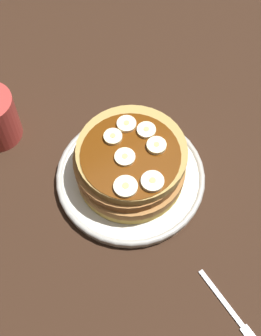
{
  "coord_description": "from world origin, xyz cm",
  "views": [
    {
      "loc": [
        20.93,
        31.12,
        69.69
      ],
      "look_at": [
        0.0,
        0.0,
        3.82
      ],
      "focal_mm": 52.97,
      "sensor_mm": 36.0,
      "label": 1
    }
  ],
  "objects_px": {
    "banana_slice_2": "(156,146)",
    "banana_slice_5": "(126,124)",
    "banana_slice_3": "(126,187)",
    "banana_slice_1": "(146,130)",
    "fork": "(236,311)",
    "banana_slice_0": "(123,155)",
    "banana_slice_4": "(150,183)",
    "plate": "(130,177)",
    "banana_slice_6": "(113,137)",
    "pancake_stack": "(129,164)"
  },
  "relations": [
    {
      "from": "banana_slice_3",
      "to": "banana_slice_1",
      "type": "bearing_deg",
      "value": -141.66
    },
    {
      "from": "fork",
      "to": "banana_slice_1",
      "type": "bearing_deg",
      "value": -97.88
    },
    {
      "from": "banana_slice_0",
      "to": "banana_slice_5",
      "type": "distance_m",
      "value": 0.05
    },
    {
      "from": "banana_slice_1",
      "to": "banana_slice_3",
      "type": "xyz_separation_m",
      "value": [
        0.08,
        0.06,
        0.0
      ]
    },
    {
      "from": "pancake_stack",
      "to": "banana_slice_6",
      "type": "bearing_deg",
      "value": -82.35
    },
    {
      "from": "banana_slice_2",
      "to": "banana_slice_5",
      "type": "relative_size",
      "value": 0.99
    },
    {
      "from": "plate",
      "to": "fork",
      "type": "bearing_deg",
      "value": 91.06
    },
    {
      "from": "banana_slice_2",
      "to": "banana_slice_6",
      "type": "height_order",
      "value": "same"
    },
    {
      "from": "pancake_stack",
      "to": "banana_slice_0",
      "type": "distance_m",
      "value": 0.03
    },
    {
      "from": "banana_slice_2",
      "to": "banana_slice_3",
      "type": "height_order",
      "value": "same"
    },
    {
      "from": "banana_slice_1",
      "to": "banana_slice_4",
      "type": "bearing_deg",
      "value": 58.9
    },
    {
      "from": "banana_slice_4",
      "to": "banana_slice_3",
      "type": "bearing_deg",
      "value": -24.17
    },
    {
      "from": "banana_slice_6",
      "to": "fork",
      "type": "height_order",
      "value": "banana_slice_6"
    },
    {
      "from": "plate",
      "to": "banana_slice_1",
      "type": "xyz_separation_m",
      "value": [
        -0.04,
        -0.02,
        0.07
      ]
    },
    {
      "from": "pancake_stack",
      "to": "fork",
      "type": "bearing_deg",
      "value": 91.16
    },
    {
      "from": "banana_slice_4",
      "to": "fork",
      "type": "distance_m",
      "value": 0.21
    },
    {
      "from": "banana_slice_2",
      "to": "banana_slice_5",
      "type": "height_order",
      "value": "banana_slice_2"
    },
    {
      "from": "banana_slice_0",
      "to": "banana_slice_2",
      "type": "height_order",
      "value": "banana_slice_2"
    },
    {
      "from": "banana_slice_3",
      "to": "banana_slice_4",
      "type": "bearing_deg",
      "value": 155.83
    },
    {
      "from": "banana_slice_1",
      "to": "plate",
      "type": "bearing_deg",
      "value": 26.36
    },
    {
      "from": "banana_slice_2",
      "to": "banana_slice_4",
      "type": "xyz_separation_m",
      "value": [
        0.04,
        0.05,
        -0.0
      ]
    },
    {
      "from": "banana_slice_0",
      "to": "banana_slice_1",
      "type": "height_order",
      "value": "same"
    },
    {
      "from": "plate",
      "to": "banana_slice_5",
      "type": "height_order",
      "value": "banana_slice_5"
    },
    {
      "from": "banana_slice_2",
      "to": "banana_slice_3",
      "type": "distance_m",
      "value": 0.08
    },
    {
      "from": "banana_slice_1",
      "to": "banana_slice_5",
      "type": "height_order",
      "value": "same"
    },
    {
      "from": "plate",
      "to": "banana_slice_6",
      "type": "bearing_deg",
      "value": -82.22
    },
    {
      "from": "banana_slice_0",
      "to": "banana_slice_2",
      "type": "relative_size",
      "value": 1.03
    },
    {
      "from": "pancake_stack",
      "to": "banana_slice_5",
      "type": "bearing_deg",
      "value": -119.41
    },
    {
      "from": "banana_slice_2",
      "to": "banana_slice_5",
      "type": "bearing_deg",
      "value": -75.29
    },
    {
      "from": "banana_slice_3",
      "to": "banana_slice_4",
      "type": "height_order",
      "value": "same"
    },
    {
      "from": "banana_slice_1",
      "to": "banana_slice_6",
      "type": "relative_size",
      "value": 1.03
    },
    {
      "from": "banana_slice_0",
      "to": "banana_slice_1",
      "type": "distance_m",
      "value": 0.06
    },
    {
      "from": "banana_slice_5",
      "to": "banana_slice_2",
      "type": "bearing_deg",
      "value": 104.71
    },
    {
      "from": "banana_slice_2",
      "to": "fork",
      "type": "xyz_separation_m",
      "value": [
        0.03,
        0.24,
        -0.08
      ]
    },
    {
      "from": "plate",
      "to": "fork",
      "type": "height_order",
      "value": "plate"
    },
    {
      "from": "banana_slice_5",
      "to": "banana_slice_6",
      "type": "relative_size",
      "value": 1.06
    },
    {
      "from": "banana_slice_5",
      "to": "fork",
      "type": "xyz_separation_m",
      "value": [
        0.02,
        0.3,
        -0.08
      ]
    },
    {
      "from": "banana_slice_0",
      "to": "banana_slice_3",
      "type": "xyz_separation_m",
      "value": [
        0.03,
        0.05,
        0.0
      ]
    },
    {
      "from": "banana_slice_1",
      "to": "banana_slice_4",
      "type": "distance_m",
      "value": 0.09
    },
    {
      "from": "banana_slice_3",
      "to": "plate",
      "type": "bearing_deg",
      "value": -131.18
    },
    {
      "from": "banana_slice_6",
      "to": "banana_slice_5",
      "type": "bearing_deg",
      "value": -164.64
    },
    {
      "from": "banana_slice_6",
      "to": "fork",
      "type": "xyz_separation_m",
      "value": [
        -0.01,
        0.29,
        -0.08
      ]
    },
    {
      "from": "banana_slice_0",
      "to": "banana_slice_4",
      "type": "relative_size",
      "value": 0.92
    },
    {
      "from": "banana_slice_0",
      "to": "banana_slice_3",
      "type": "height_order",
      "value": "same"
    },
    {
      "from": "banana_slice_0",
      "to": "banana_slice_6",
      "type": "bearing_deg",
      "value": -97.5
    },
    {
      "from": "banana_slice_3",
      "to": "fork",
      "type": "height_order",
      "value": "banana_slice_3"
    },
    {
      "from": "banana_slice_5",
      "to": "banana_slice_6",
      "type": "bearing_deg",
      "value": 15.36
    },
    {
      "from": "plate",
      "to": "banana_slice_2",
      "type": "distance_m",
      "value": 0.08
    },
    {
      "from": "banana_slice_4",
      "to": "banana_slice_2",
      "type": "bearing_deg",
      "value": -133.23
    },
    {
      "from": "plate",
      "to": "banana_slice_6",
      "type": "distance_m",
      "value": 0.08
    }
  ]
}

